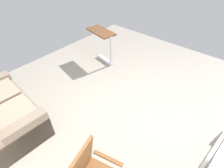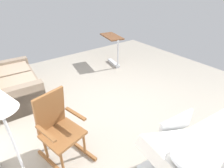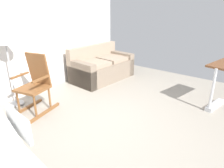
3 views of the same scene
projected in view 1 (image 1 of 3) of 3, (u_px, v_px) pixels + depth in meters
ground_plane at (133, 112)px, 3.48m from camera, size 6.45×6.45×0.00m
couch at (4, 113)px, 3.06m from camera, size 1.65×0.94×0.85m
overbed_table at (103, 43)px, 4.60m from camera, size 0.87×0.54×0.84m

